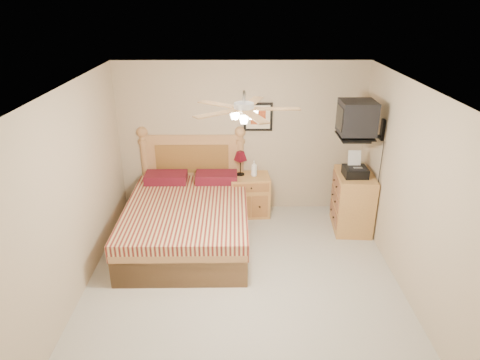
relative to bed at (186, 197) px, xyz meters
The scene contains 17 objects.
floor 1.56m from the bed, 54.19° to the right, with size 4.50×4.50×0.00m, color #ABA79B.
ceiling 2.24m from the bed, 54.19° to the right, with size 4.00×4.50×0.04m, color white.
wall_back 1.48m from the bed, 54.43° to the left, with size 4.00×0.04×2.50m, color tan.
wall_front 3.50m from the bed, 76.52° to the right, with size 4.00×0.04×2.50m, color tan.
wall_left 1.72m from the bed, 136.78° to the right, with size 0.04×4.50×2.50m, color tan.
wall_right 3.07m from the bed, 21.74° to the right, with size 0.04×4.50×2.50m, color tan.
bed is the anchor object (origin of this frame).
nightstand 1.35m from the bed, 42.98° to the left, with size 0.64×0.48×0.69m, color #BA7940.
table_lamp 1.24m from the bed, 49.76° to the left, with size 0.22×0.22×0.41m, color #590A18, non-canonical shape.
lotion_bottle 1.35m from the bed, 41.08° to the left, with size 0.10×0.10×0.26m, color white.
framed_picture 1.78m from the bed, 45.83° to the left, with size 0.46×0.04×0.46m, color black.
dresser 2.58m from the bed, ahead, with size 0.54×0.78×0.92m, color #A77140.
fax_machine 2.55m from the bed, ahead, with size 0.34×0.36×0.36m, color black, non-canonical shape.
magazine_lower 2.64m from the bed, 14.51° to the left, with size 0.20×0.26×0.02m, color #AEA688.
magazine_upper 2.68m from the bed, 14.92° to the left, with size 0.18×0.25×0.02m, color tan.
wall_tv 2.78m from the bed, ahead, with size 0.56×0.46×0.58m, color black, non-canonical shape.
ceiling_fan 2.25m from the bed, 58.52° to the right, with size 1.14×1.14×0.28m, color silver, non-canonical shape.
Camera 1 is at (-0.07, -4.43, 3.42)m, focal length 32.00 mm.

